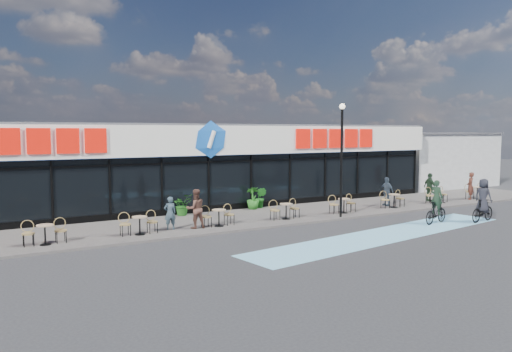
{
  "coord_description": "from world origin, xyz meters",
  "views": [
    {
      "loc": [
        -10.72,
        -16.1,
        4.21
      ],
      "look_at": [
        0.76,
        3.5,
        2.17
      ],
      "focal_mm": 35.0,
      "sensor_mm": 36.0,
      "label": 1
    }
  ],
  "objects_px": {
    "potted_plant_mid": "(261,198)",
    "patron_right": "(196,209)",
    "lamp_post": "(342,150)",
    "potted_plant_left": "(182,205)",
    "cyclist_b": "(483,205)",
    "pedestrian_b": "(430,187)",
    "potted_plant_right": "(253,198)",
    "pedestrian_a": "(386,191)",
    "pedestrian_c": "(470,186)",
    "patron_left": "(170,213)",
    "cyclist_a": "(436,208)"
  },
  "relations": [
    {
      "from": "cyclist_b",
      "to": "lamp_post",
      "type": "bearing_deg",
      "value": 142.58
    },
    {
      "from": "pedestrian_a",
      "to": "lamp_post",
      "type": "bearing_deg",
      "value": -75.5
    },
    {
      "from": "pedestrian_c",
      "to": "cyclist_a",
      "type": "distance_m",
      "value": 8.77
    },
    {
      "from": "potted_plant_left",
      "to": "patron_right",
      "type": "xyz_separation_m",
      "value": [
        -0.75,
        -3.37,
        0.31
      ]
    },
    {
      "from": "pedestrian_c",
      "to": "potted_plant_mid",
      "type": "bearing_deg",
      "value": -54.02
    },
    {
      "from": "patron_left",
      "to": "pedestrian_c",
      "type": "bearing_deg",
      "value": -175.88
    },
    {
      "from": "pedestrian_c",
      "to": "potted_plant_left",
      "type": "bearing_deg",
      "value": -49.62
    },
    {
      "from": "potted_plant_left",
      "to": "potted_plant_mid",
      "type": "distance_m",
      "value": 4.54
    },
    {
      "from": "pedestrian_a",
      "to": "cyclist_b",
      "type": "xyz_separation_m",
      "value": [
        0.58,
        -5.55,
        -0.09
      ]
    },
    {
      "from": "pedestrian_b",
      "to": "pedestrian_a",
      "type": "bearing_deg",
      "value": 100.35
    },
    {
      "from": "cyclist_b",
      "to": "pedestrian_c",
      "type": "bearing_deg",
      "value": 40.61
    },
    {
      "from": "potted_plant_right",
      "to": "cyclist_b",
      "type": "xyz_separation_m",
      "value": [
        7.6,
        -8.2,
        0.11
      ]
    },
    {
      "from": "potted_plant_mid",
      "to": "cyclist_b",
      "type": "height_order",
      "value": "cyclist_b"
    },
    {
      "from": "cyclist_a",
      "to": "cyclist_b",
      "type": "xyz_separation_m",
      "value": [
        2.23,
        -0.79,
        0.09
      ]
    },
    {
      "from": "potted_plant_left",
      "to": "potted_plant_right",
      "type": "height_order",
      "value": "potted_plant_right"
    },
    {
      "from": "patron_right",
      "to": "pedestrian_a",
      "type": "distance_m",
      "value": 11.75
    },
    {
      "from": "potted_plant_mid",
      "to": "patron_left",
      "type": "bearing_deg",
      "value": -153.08
    },
    {
      "from": "potted_plant_left",
      "to": "pedestrian_c",
      "type": "distance_m",
      "value": 17.5
    },
    {
      "from": "patron_left",
      "to": "cyclist_a",
      "type": "distance_m",
      "value": 11.96
    },
    {
      "from": "potted_plant_right",
      "to": "pedestrian_c",
      "type": "relative_size",
      "value": 0.72
    },
    {
      "from": "pedestrian_c",
      "to": "pedestrian_a",
      "type": "bearing_deg",
      "value": -45.28
    },
    {
      "from": "lamp_post",
      "to": "potted_plant_mid",
      "type": "relative_size",
      "value": 4.9
    },
    {
      "from": "potted_plant_left",
      "to": "pedestrian_c",
      "type": "bearing_deg",
      "value": -11.47
    },
    {
      "from": "lamp_post",
      "to": "cyclist_a",
      "type": "distance_m",
      "value": 5.04
    },
    {
      "from": "pedestrian_a",
      "to": "cyclist_b",
      "type": "relative_size",
      "value": 0.78
    },
    {
      "from": "potted_plant_right",
      "to": "lamp_post",
      "type": "bearing_deg",
      "value": -60.27
    },
    {
      "from": "lamp_post",
      "to": "pedestrian_b",
      "type": "distance_m",
      "value": 8.46
    },
    {
      "from": "lamp_post",
      "to": "potted_plant_left",
      "type": "bearing_deg",
      "value": 146.04
    },
    {
      "from": "patron_right",
      "to": "pedestrian_a",
      "type": "height_order",
      "value": "patron_right"
    },
    {
      "from": "lamp_post",
      "to": "pedestrian_c",
      "type": "bearing_deg",
      "value": 4.39
    },
    {
      "from": "potted_plant_mid",
      "to": "pedestrian_c",
      "type": "distance_m",
      "value": 13.1
    },
    {
      "from": "lamp_post",
      "to": "patron_left",
      "type": "bearing_deg",
      "value": 171.77
    },
    {
      "from": "potted_plant_left",
      "to": "pedestrian_a",
      "type": "bearing_deg",
      "value": -13.85
    },
    {
      "from": "lamp_post",
      "to": "pedestrian_a",
      "type": "bearing_deg",
      "value": 19.19
    },
    {
      "from": "patron_right",
      "to": "cyclist_a",
      "type": "relative_size",
      "value": 0.83
    },
    {
      "from": "patron_left",
      "to": "pedestrian_a",
      "type": "xyz_separation_m",
      "value": [
        12.79,
        0.41,
        0.09
      ]
    },
    {
      "from": "pedestrian_b",
      "to": "cyclist_b",
      "type": "xyz_separation_m",
      "value": [
        -2.81,
        -5.47,
        -0.13
      ]
    },
    {
      "from": "patron_right",
      "to": "cyclist_a",
      "type": "distance_m",
      "value": 10.89
    },
    {
      "from": "lamp_post",
      "to": "pedestrian_b",
      "type": "xyz_separation_m",
      "value": [
        7.98,
        1.51,
        -2.37
      ]
    },
    {
      "from": "lamp_post",
      "to": "potted_plant_right",
      "type": "bearing_deg",
      "value": 119.73
    },
    {
      "from": "potted_plant_mid",
      "to": "cyclist_b",
      "type": "bearing_deg",
      "value": -49.99
    },
    {
      "from": "cyclist_b",
      "to": "potted_plant_right",
      "type": "bearing_deg",
      "value": 132.81
    },
    {
      "from": "potted_plant_right",
      "to": "patron_right",
      "type": "distance_m",
      "value": 5.77
    },
    {
      "from": "pedestrian_b",
      "to": "cyclist_a",
      "type": "xyz_separation_m",
      "value": [
        -5.04,
        -4.67,
        -0.22
      ]
    },
    {
      "from": "patron_right",
      "to": "patron_left",
      "type": "bearing_deg",
      "value": -8.8
    },
    {
      "from": "potted_plant_mid",
      "to": "patron_right",
      "type": "height_order",
      "value": "patron_right"
    },
    {
      "from": "lamp_post",
      "to": "patron_right",
      "type": "relative_size",
      "value": 3.23
    },
    {
      "from": "patron_left",
      "to": "potted_plant_right",
      "type": "bearing_deg",
      "value": -146.89
    },
    {
      "from": "patron_left",
      "to": "cyclist_a",
      "type": "xyz_separation_m",
      "value": [
        11.14,
        -4.35,
        -0.09
      ]
    },
    {
      "from": "lamp_post",
      "to": "potted_plant_left",
      "type": "height_order",
      "value": "lamp_post"
    }
  ]
}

